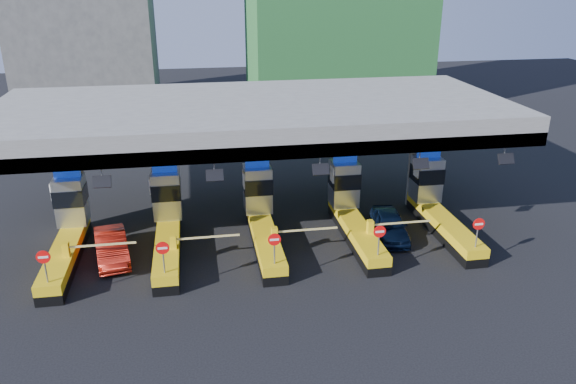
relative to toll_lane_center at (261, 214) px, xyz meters
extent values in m
plane|color=black|center=(0.00, -0.28, -1.40)|extent=(120.00, 120.00, 0.00)
cube|color=slate|center=(0.00, 2.72, 4.85)|extent=(28.00, 12.00, 1.50)
cube|color=#4C4C49|center=(0.00, -2.98, 4.45)|extent=(28.00, 0.60, 0.70)
cube|color=slate|center=(-10.00, 2.72, 1.35)|extent=(1.00, 1.00, 5.50)
cube|color=slate|center=(0.00, 2.72, 1.35)|extent=(1.00, 1.00, 5.50)
cube|color=slate|center=(10.00, 2.72, 1.35)|extent=(1.00, 1.00, 5.50)
cylinder|color=slate|center=(-7.50, -2.98, 3.85)|extent=(0.06, 0.06, 0.50)
cube|color=black|center=(-7.50, -3.18, 3.50)|extent=(0.80, 0.38, 0.54)
cylinder|color=slate|center=(-2.50, -2.98, 3.85)|extent=(0.06, 0.06, 0.50)
cube|color=black|center=(-2.50, -3.18, 3.50)|extent=(0.80, 0.38, 0.54)
cylinder|color=slate|center=(2.50, -2.98, 3.85)|extent=(0.06, 0.06, 0.50)
cube|color=black|center=(2.50, -3.18, 3.50)|extent=(0.80, 0.38, 0.54)
cylinder|color=slate|center=(7.50, -2.98, 3.85)|extent=(0.06, 0.06, 0.50)
cube|color=black|center=(7.50, -3.18, 3.50)|extent=(0.80, 0.38, 0.54)
cylinder|color=slate|center=(12.00, -2.98, 3.85)|extent=(0.06, 0.06, 0.50)
cube|color=black|center=(12.00, -3.18, 3.50)|extent=(0.80, 0.38, 0.54)
cube|color=black|center=(-10.00, -1.28, -1.15)|extent=(1.20, 8.00, 0.50)
cube|color=#E5B70C|center=(-10.00, -1.28, -0.65)|extent=(1.20, 8.00, 0.50)
cube|color=#9EA3A8|center=(-10.00, 1.52, 0.90)|extent=(1.50, 1.50, 2.60)
cube|color=black|center=(-10.00, 1.50, 1.20)|extent=(1.56, 1.56, 0.90)
cube|color=#0C2DBF|center=(-10.00, 1.52, 2.48)|extent=(1.30, 0.35, 0.55)
cube|color=white|center=(-10.80, 1.22, 1.60)|extent=(0.06, 0.70, 0.90)
cylinder|color=slate|center=(-10.00, -4.88, 0.25)|extent=(0.07, 0.07, 1.30)
cylinder|color=red|center=(-10.00, -4.91, 0.85)|extent=(0.60, 0.04, 0.60)
cube|color=white|center=(-10.00, -4.93, 0.85)|extent=(0.42, 0.02, 0.10)
cube|color=#E5B70C|center=(-9.65, -2.48, -0.05)|extent=(0.30, 0.35, 0.70)
cube|color=white|center=(-8.00, -2.48, 0.05)|extent=(3.20, 0.08, 0.08)
cube|color=black|center=(-5.00, -1.28, -1.15)|extent=(1.20, 8.00, 0.50)
cube|color=#E5B70C|center=(-5.00, -1.28, -0.65)|extent=(1.20, 8.00, 0.50)
cube|color=#9EA3A8|center=(-5.00, 1.52, 0.90)|extent=(1.50, 1.50, 2.60)
cube|color=black|center=(-5.00, 1.50, 1.20)|extent=(1.56, 1.56, 0.90)
cube|color=#0C2DBF|center=(-5.00, 1.52, 2.48)|extent=(1.30, 0.35, 0.55)
cube|color=white|center=(-5.80, 1.22, 1.60)|extent=(0.06, 0.70, 0.90)
cylinder|color=slate|center=(-5.00, -4.88, 0.25)|extent=(0.07, 0.07, 1.30)
cylinder|color=red|center=(-5.00, -4.91, 0.85)|extent=(0.60, 0.04, 0.60)
cube|color=white|center=(-5.00, -4.93, 0.85)|extent=(0.42, 0.02, 0.10)
cube|color=#E5B70C|center=(-4.65, -2.48, -0.05)|extent=(0.30, 0.35, 0.70)
cube|color=white|center=(-3.00, -2.48, 0.05)|extent=(3.20, 0.08, 0.08)
cube|color=black|center=(0.00, -1.28, -1.15)|extent=(1.20, 8.00, 0.50)
cube|color=#E5B70C|center=(0.00, -1.28, -0.65)|extent=(1.20, 8.00, 0.50)
cube|color=#9EA3A8|center=(0.00, 1.52, 0.90)|extent=(1.50, 1.50, 2.60)
cube|color=black|center=(0.00, 1.50, 1.20)|extent=(1.56, 1.56, 0.90)
cube|color=#0C2DBF|center=(0.00, 1.52, 2.48)|extent=(1.30, 0.35, 0.55)
cube|color=white|center=(-0.80, 1.22, 1.60)|extent=(0.06, 0.70, 0.90)
cylinder|color=slate|center=(0.00, -4.88, 0.25)|extent=(0.07, 0.07, 1.30)
cylinder|color=red|center=(0.00, -4.91, 0.85)|extent=(0.60, 0.04, 0.60)
cube|color=white|center=(0.00, -4.93, 0.85)|extent=(0.42, 0.02, 0.10)
cube|color=#E5B70C|center=(0.35, -2.48, -0.05)|extent=(0.30, 0.35, 0.70)
cube|color=white|center=(2.00, -2.48, 0.05)|extent=(3.20, 0.08, 0.08)
cube|color=black|center=(5.00, -1.28, -1.15)|extent=(1.20, 8.00, 0.50)
cube|color=#E5B70C|center=(5.00, -1.28, -0.65)|extent=(1.20, 8.00, 0.50)
cube|color=#9EA3A8|center=(5.00, 1.52, 0.90)|extent=(1.50, 1.50, 2.60)
cube|color=black|center=(5.00, 1.50, 1.20)|extent=(1.56, 1.56, 0.90)
cube|color=#0C2DBF|center=(5.00, 1.52, 2.48)|extent=(1.30, 0.35, 0.55)
cube|color=white|center=(4.20, 1.22, 1.60)|extent=(0.06, 0.70, 0.90)
cylinder|color=slate|center=(5.00, -4.88, 0.25)|extent=(0.07, 0.07, 1.30)
cylinder|color=red|center=(5.00, -4.91, 0.85)|extent=(0.60, 0.04, 0.60)
cube|color=white|center=(5.00, -4.93, 0.85)|extent=(0.42, 0.02, 0.10)
cube|color=#E5B70C|center=(5.35, -2.48, -0.05)|extent=(0.30, 0.35, 0.70)
cube|color=white|center=(7.00, -2.48, 0.05)|extent=(3.20, 0.08, 0.08)
cube|color=black|center=(10.00, -1.28, -1.15)|extent=(1.20, 8.00, 0.50)
cube|color=#E5B70C|center=(10.00, -1.28, -0.65)|extent=(1.20, 8.00, 0.50)
cube|color=#9EA3A8|center=(10.00, 1.52, 0.90)|extent=(1.50, 1.50, 2.60)
cube|color=black|center=(10.00, 1.50, 1.20)|extent=(1.56, 1.56, 0.90)
cube|color=#0C2DBF|center=(10.00, 1.52, 2.48)|extent=(1.30, 0.35, 0.55)
cube|color=white|center=(9.20, 1.22, 1.60)|extent=(0.06, 0.70, 0.90)
cylinder|color=slate|center=(10.00, -4.88, 0.25)|extent=(0.07, 0.07, 1.30)
cylinder|color=red|center=(10.00, -4.91, 0.85)|extent=(0.60, 0.04, 0.60)
cube|color=white|center=(10.00, -4.93, 0.85)|extent=(0.42, 0.02, 0.10)
cube|color=#E5B70C|center=(10.35, -2.48, -0.05)|extent=(0.30, 0.35, 0.70)
cube|color=white|center=(12.00, -2.48, 0.05)|extent=(3.20, 0.08, 0.08)
cube|color=#4C4C49|center=(-14.00, 35.72, 7.60)|extent=(14.00, 10.00, 18.00)
imported|color=black|center=(6.90, -1.13, -0.67)|extent=(2.28, 4.46, 1.45)
imported|color=maroon|center=(-7.78, -1.23, -0.69)|extent=(2.28, 4.49, 1.41)
camera|label=1|loc=(-3.27, -27.66, 12.21)|focal=35.00mm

